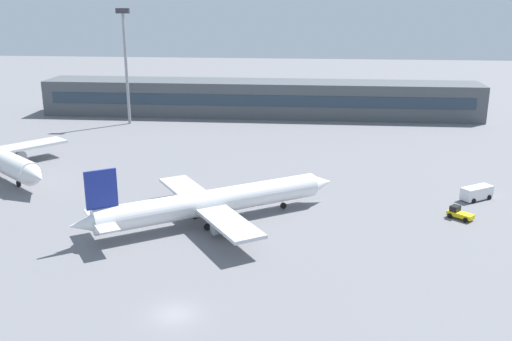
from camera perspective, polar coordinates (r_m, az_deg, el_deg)
name	(u,v)px	position (r m, az deg, el deg)	size (l,w,h in m)	color
ground_plane	(229,187)	(96.16, -2.65, -1.64)	(400.00, 400.00, 0.00)	slate
terminal_building	(260,98)	(152.59, 0.38, 7.10)	(112.50, 12.13, 9.00)	#4C5156
airplane_near	(214,202)	(80.92, -4.16, -3.08)	(34.61, 25.35, 9.75)	white
baggage_tug_yellow	(459,213)	(87.55, 19.33, -3.98)	(3.68, 3.52, 1.75)	yellow
service_van_white	(477,193)	(96.32, 20.88, -2.05)	(5.44, 4.54, 2.08)	white
floodlight_tower_west	(126,59)	(144.40, -12.69, 10.66)	(3.20, 0.80, 27.47)	gray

